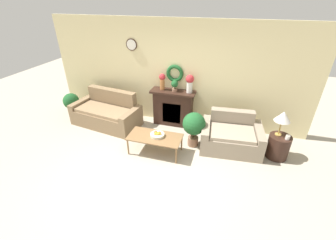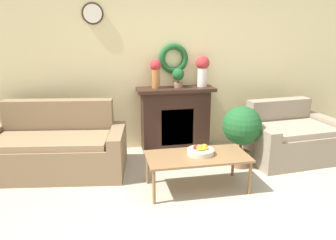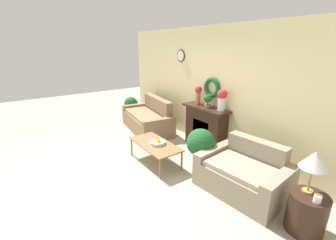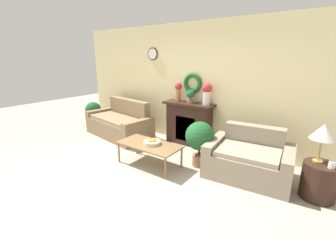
% 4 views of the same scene
% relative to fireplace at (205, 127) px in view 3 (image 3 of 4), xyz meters
% --- Properties ---
extents(ground_plane, '(16.00, 16.00, 0.00)m').
position_rel_fireplace_xyz_m(ground_plane, '(-0.02, -2.17, -0.50)').
color(ground_plane, '#ADA38E').
extents(wall_back, '(6.80, 0.16, 2.70)m').
position_rel_fireplace_xyz_m(wall_back, '(-0.02, 0.21, 0.86)').
color(wall_back, beige).
rests_on(wall_back, ground_plane).
extents(fireplace, '(1.16, 0.41, 0.98)m').
position_rel_fireplace_xyz_m(fireplace, '(0.00, 0.00, 0.00)').
color(fireplace, '#331E16').
rests_on(fireplace, ground_plane).
extents(couch_left, '(1.92, 1.13, 0.91)m').
position_rel_fireplace_xyz_m(couch_left, '(-1.73, -0.51, -0.18)').
color(couch_left, '#846B4C').
rests_on(couch_left, ground_plane).
extents(loveseat_right, '(1.42, 1.05, 0.80)m').
position_rel_fireplace_xyz_m(loveseat_right, '(1.57, -0.67, -0.20)').
color(loveseat_right, gray).
rests_on(loveseat_right, ground_plane).
extents(coffee_table, '(1.18, 0.58, 0.42)m').
position_rel_fireplace_xyz_m(coffee_table, '(-0.04, -1.36, -0.11)').
color(coffee_table, olive).
rests_on(coffee_table, ground_plane).
extents(fruit_bowl, '(0.31, 0.31, 0.12)m').
position_rel_fireplace_xyz_m(fruit_bowl, '(0.01, -1.33, -0.03)').
color(fruit_bowl, beige).
rests_on(fruit_bowl, coffee_table).
extents(side_table_by_loveseat, '(0.46, 0.46, 0.53)m').
position_rel_fireplace_xyz_m(side_table_by_loveseat, '(2.58, -0.75, -0.23)').
color(side_table_by_loveseat, '#331E16').
rests_on(side_table_by_loveseat, ground_plane).
extents(table_lamp, '(0.32, 0.32, 0.56)m').
position_rel_fireplace_xyz_m(table_lamp, '(2.52, -0.70, 0.47)').
color(table_lamp, '#B28E42').
rests_on(table_lamp, side_table_by_loveseat).
extents(mug, '(0.09, 0.09, 0.10)m').
position_rel_fireplace_xyz_m(mug, '(2.68, -0.83, 0.08)').
color(mug, silver).
rests_on(mug, side_table_by_loveseat).
extents(vase_on_mantel_left, '(0.16, 0.16, 0.42)m').
position_rel_fireplace_xyz_m(vase_on_mantel_left, '(-0.30, 0.01, 0.73)').
color(vase_on_mantel_left, '#AD6B38').
rests_on(vase_on_mantel_left, fireplace).
extents(vase_on_mantel_right, '(0.21, 0.21, 0.46)m').
position_rel_fireplace_xyz_m(vase_on_mantel_right, '(0.42, 0.01, 0.75)').
color(vase_on_mantel_right, silver).
rests_on(vase_on_mantel_right, fireplace).
extents(potted_plant_on_mantel, '(0.18, 0.18, 0.29)m').
position_rel_fireplace_xyz_m(potted_plant_on_mantel, '(0.04, -0.01, 0.65)').
color(potted_plant_on_mantel, '#8E664C').
rests_on(potted_plant_on_mantel, fireplace).
extents(potted_plant_floor_by_couch, '(0.44, 0.44, 0.74)m').
position_rel_fireplace_xyz_m(potted_plant_floor_by_couch, '(-2.86, -0.46, -0.05)').
color(potted_plant_floor_by_couch, '#8E664C').
rests_on(potted_plant_floor_by_couch, ground_plane).
extents(potted_plant_floor_by_loveseat, '(0.52, 0.52, 0.85)m').
position_rel_fireplace_xyz_m(potted_plant_floor_by_loveseat, '(0.73, -0.84, 0.05)').
color(potted_plant_floor_by_loveseat, '#8E664C').
rests_on(potted_plant_floor_by_loveseat, ground_plane).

